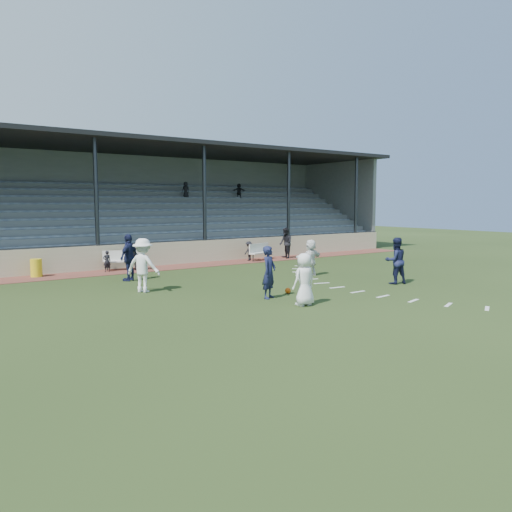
{
  "coord_description": "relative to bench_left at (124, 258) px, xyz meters",
  "views": [
    {
      "loc": [
        -10.77,
        -12.65,
        3.28
      ],
      "look_at": [
        0.0,
        2.5,
        1.3
      ],
      "focal_mm": 35.0,
      "sensor_mm": 36.0,
      "label": 1
    }
  ],
  "objects": [
    {
      "name": "penalty_arc",
      "position": [
        6.09,
        -10.85,
        -0.58
      ],
      "size": [
        3.89,
        14.63,
        0.01
      ],
      "color": "silver",
      "rests_on": "ground"
    },
    {
      "name": "official",
      "position": [
        9.69,
        -0.55,
        0.34
      ],
      "size": [
        0.89,
        1.03,
        1.81
      ],
      "primitive_type": "imported",
      "rotation": [
        0.0,
        0.0,
        4.45
      ],
      "color": "black",
      "rests_on": "cinder_track"
    },
    {
      "name": "player_navy_mid",
      "position": [
        7.46,
        -10.42,
        0.36
      ],
      "size": [
        1.1,
        0.97,
        1.89
      ],
      "primitive_type": "imported",
      "rotation": [
        0.0,
        0.0,
        2.82
      ],
      "color": "#151A3C",
      "rests_on": "ground"
    },
    {
      "name": "player_white_lead",
      "position": [
        1.6,
        -11.55,
        0.26
      ],
      "size": [
        0.84,
        0.56,
        1.69
      ],
      "primitive_type": "imported",
      "rotation": [
        0.0,
        0.0,
        3.16
      ],
      "color": "white",
      "rests_on": "ground"
    },
    {
      "name": "ground",
      "position": [
        1.97,
        -10.85,
        -0.58
      ],
      "size": [
        90.0,
        90.0,
        0.0
      ],
      "primitive_type": "plane",
      "color": "#243516",
      "rests_on": "ground"
    },
    {
      "name": "football",
      "position": [
        2.51,
        -9.6,
        -0.48
      ],
      "size": [
        0.21,
        0.21,
        0.21
      ],
      "primitive_type": "sphere",
      "color": "#CF4D0C",
      "rests_on": "ground"
    },
    {
      "name": "player_white_wing",
      "position": [
        -1.65,
        -6.28,
        0.41
      ],
      "size": [
        1.37,
        1.47,
        1.99
      ],
      "primitive_type": "imported",
      "rotation": [
        0.0,
        0.0,
        2.22
      ],
      "color": "white",
      "rests_on": "ground"
    },
    {
      "name": "sub_left_near",
      "position": [
        -0.93,
        -0.18,
        -0.06
      ],
      "size": [
        0.38,
        0.26,
        1.01
      ],
      "primitive_type": "imported",
      "rotation": [
        0.0,
        0.0,
        3.09
      ],
      "color": "black",
      "rests_on": "cinder_track"
    },
    {
      "name": "grandstand",
      "position": [
        1.98,
        5.41,
        1.62
      ],
      "size": [
        34.6,
        9.0,
        6.61
      ],
      "color": "slate",
      "rests_on": "ground"
    },
    {
      "name": "sub_left_far",
      "position": [
        0.31,
        -0.43,
        -0.01
      ],
      "size": [
        0.7,
        0.46,
        1.1
      ],
      "primitive_type": "imported",
      "rotation": [
        0.0,
        0.0,
        2.82
      ],
      "color": "black",
      "rests_on": "cinder_track"
    },
    {
      "name": "cinder_track",
      "position": [
        1.97,
        -0.35,
        -0.57
      ],
      "size": [
        34.0,
        2.0,
        0.02
      ],
      "primitive_type": "cube",
      "color": "brown",
      "rests_on": "ground"
    },
    {
      "name": "bench_right",
      "position": [
        7.92,
        -0.37,
        0.0
      ],
      "size": [
        2.01,
        1.17,
        0.95
      ],
      "rotation": [
        0.0,
        0.0,
        0.38
      ],
      "color": "silver",
      "rests_on": "cinder_track"
    },
    {
      "name": "bench_left",
      "position": [
        0.0,
        0.0,
        0.0
      ],
      "size": [
        2.02,
        1.1,
        0.95
      ],
      "rotation": [
        0.0,
        0.0,
        -0.34
      ],
      "color": "silver",
      "rests_on": "cinder_track"
    },
    {
      "name": "player_white_back",
      "position": [
        6.18,
        -6.69,
        0.24
      ],
      "size": [
        1.57,
        0.63,
        1.65
      ],
      "primitive_type": "imported",
      "rotation": [
        0.0,
        0.0,
        3.24
      ],
      "color": "white",
      "rests_on": "ground"
    },
    {
      "name": "player_navy_lead",
      "position": [
        1.4,
        -9.93,
        0.32
      ],
      "size": [
        0.79,
        0.7,
        1.81
      ],
      "primitive_type": "imported",
      "rotation": [
        0.0,
        0.0,
        0.51
      ],
      "color": "#151A3C",
      "rests_on": "ground"
    },
    {
      "name": "trash_bin",
      "position": [
        -4.04,
        0.02,
        -0.17
      ],
      "size": [
        0.5,
        0.5,
        0.79
      ],
      "primitive_type": "cylinder",
      "color": "gold",
      "rests_on": "cinder_track"
    },
    {
      "name": "sub_right",
      "position": [
        7.22,
        -0.27,
        -0.02
      ],
      "size": [
        0.81,
        0.63,
        1.1
      ],
      "primitive_type": "imported",
      "rotation": [
        0.0,
        0.0,
        3.5
      ],
      "color": "black",
      "rests_on": "cinder_track"
    },
    {
      "name": "retaining_wall",
      "position": [
        1.97,
        0.7,
        0.02
      ],
      "size": [
        34.0,
        0.18,
        1.2
      ],
      "primitive_type": "cube",
      "color": "#C2B895",
      "rests_on": "ground"
    },
    {
      "name": "player_navy_wing",
      "position": [
        -1.05,
        -3.36,
        0.41
      ],
      "size": [
        1.23,
        1.06,
        1.98
      ],
      "primitive_type": "imported",
      "rotation": [
        0.0,
        0.0,
        3.75
      ],
      "color": "#151A3C",
      "rests_on": "ground"
    }
  ]
}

